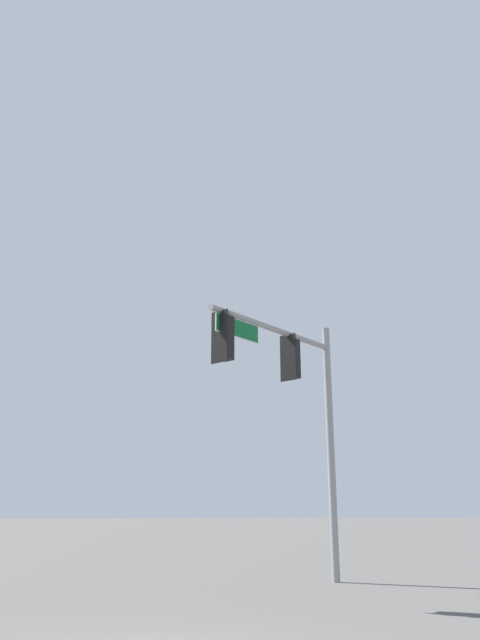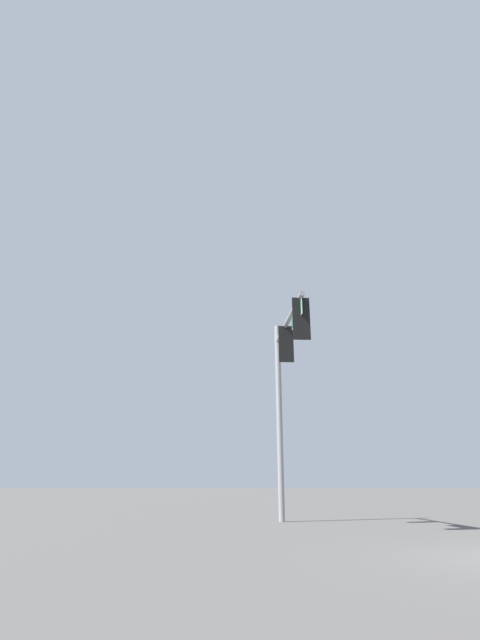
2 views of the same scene
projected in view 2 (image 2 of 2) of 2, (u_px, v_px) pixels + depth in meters
The scene contains 1 object.
signal_pole_near at pixel (286, 368), 17.21m from camera, with size 5.12×1.37×7.15m.
Camera 2 is at (9.75, -4.29, 1.24)m, focal length 28.00 mm.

